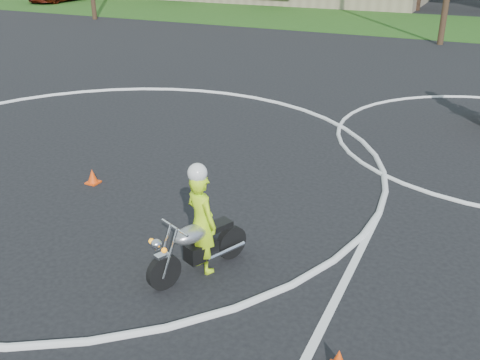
% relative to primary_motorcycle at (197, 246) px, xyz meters
% --- Properties ---
extents(grass_strip, '(120.00, 10.00, 0.02)m').
position_rel_primary_motorcycle_xyz_m(grass_strip, '(-4.00, 26.98, -0.43)').
color(grass_strip, '#1E4714').
rests_on(grass_strip, ground).
extents(course_markings, '(19.05, 19.05, 0.12)m').
position_rel_primary_motorcycle_xyz_m(course_markings, '(-1.83, 4.34, -0.43)').
color(course_markings, silver).
rests_on(course_markings, ground).
extents(primary_motorcycle, '(0.91, 1.62, 0.91)m').
position_rel_primary_motorcycle_xyz_m(primary_motorcycle, '(0.00, 0.00, 0.00)').
color(primary_motorcycle, black).
rests_on(primary_motorcycle, ground).
extents(rider_primary_grp, '(0.66, 0.56, 1.69)m').
position_rel_primary_motorcycle_xyz_m(rider_primary_grp, '(0.01, 0.13, 0.37)').
color(rider_primary_grp, '#C7FF1A').
rests_on(rider_primary_grp, ground).
extents(traffic_cones, '(21.32, 12.05, 0.30)m').
position_rel_primary_motorcycle_xyz_m(traffic_cones, '(0.64, 3.00, -0.31)').
color(traffic_cones, '#FF490D').
rests_on(traffic_cones, ground).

